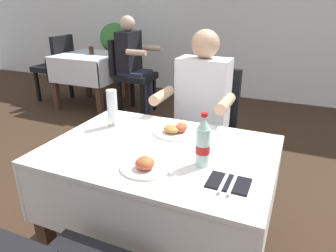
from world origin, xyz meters
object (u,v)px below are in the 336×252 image
plate_far_diner (176,130)px  background_patron (133,60)px  chair_far_diner_seat (205,126)px  plate_near_camera (146,165)px  napkin_cutlery_set (229,183)px  cola_bottle_primary (203,143)px  main_dining_table (160,177)px  background_chair_right (130,71)px  background_dining_table (91,68)px  background_table_tumbler (91,50)px  seated_diner_far (200,111)px  beer_glass_left (112,108)px  potted_plant_corner (116,54)px  background_chair_left (56,64)px

plate_far_diner → background_patron: (-1.44, 2.05, -0.05)m
chair_far_diner_seat → plate_near_camera: 1.05m
napkin_cutlery_set → background_patron: bearing=126.8°
plate_far_diner → cola_bottle_primary: 0.39m
chair_far_diner_seat → napkin_cutlery_set: 1.09m
main_dining_table → napkin_cutlery_set: (0.40, -0.19, 0.18)m
plate_near_camera → background_patron: bearing=120.7°
chair_far_diner_seat → background_chair_right: 2.08m
background_dining_table → main_dining_table: bearing=-46.8°
napkin_cutlery_set → background_table_tumbler: size_ratio=1.73×
seated_diner_far → background_dining_table: (-2.11, 1.57, -0.16)m
chair_far_diner_seat → background_table_tumbler: chair_far_diner_seat is taller
napkin_cutlery_set → background_patron: size_ratio=0.15×
napkin_cutlery_set → background_dining_table: napkin_cutlery_set is taller
plate_far_diner → background_patron: 2.51m
beer_glass_left → potted_plant_corner: 3.26m
chair_far_diner_seat → napkin_cutlery_set: size_ratio=5.10×
chair_far_diner_seat → beer_glass_left: bearing=-120.0°
cola_bottle_primary → main_dining_table: bearing=160.9°
plate_near_camera → background_table_tumbler: size_ratio=2.15×
plate_near_camera → potted_plant_corner: 3.80m
beer_glass_left → background_patron: bearing=116.8°
background_table_tumbler → napkin_cutlery_set: bearing=-44.5°
main_dining_table → background_chair_right: (-1.49, 2.26, -0.01)m
main_dining_table → background_chair_left: size_ratio=1.17×
background_chair_right → potted_plant_corner: (-0.63, 0.65, 0.09)m
seated_diner_far → potted_plant_corner: size_ratio=1.13×
cola_bottle_primary → background_chair_left: (-3.00, 2.35, -0.29)m
chair_far_diner_seat → beer_glass_left: chair_far_diner_seat is taller
chair_far_diner_seat → background_patron: background_patron is taller
background_dining_table → background_table_tumbler: size_ratio=7.71×
background_chair_left → plate_far_diner: bearing=-36.7°
chair_far_diner_seat → background_dining_table: bearing=145.5°
background_patron → potted_plant_corner: bearing=136.3°
seated_diner_far → background_dining_table: bearing=143.4°
plate_far_diner → background_chair_left: (-2.76, 2.05, -0.20)m
main_dining_table → cola_bottle_primary: cola_bottle_primary is taller
background_chair_right → background_dining_table: bearing=-180.0°
napkin_cutlery_set → background_chair_right: background_chair_right is taller
chair_far_diner_seat → background_dining_table: size_ratio=1.14×
beer_glass_left → background_table_tumbler: size_ratio=2.01×
background_patron → background_table_tumbler: background_patron is taller
plate_near_camera → beer_glass_left: 0.56m
background_chair_left → plate_near_camera: bearing=-41.7°
main_dining_table → background_dining_table: 3.10m
beer_glass_left → cola_bottle_primary: size_ratio=0.88×
chair_far_diner_seat → background_chair_left: (-2.75, 1.46, 0.00)m
seated_diner_far → background_chair_left: seated_diner_far is taller
background_chair_left → background_patron: size_ratio=0.77×
plate_far_diner → beer_glass_left: beer_glass_left is taller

